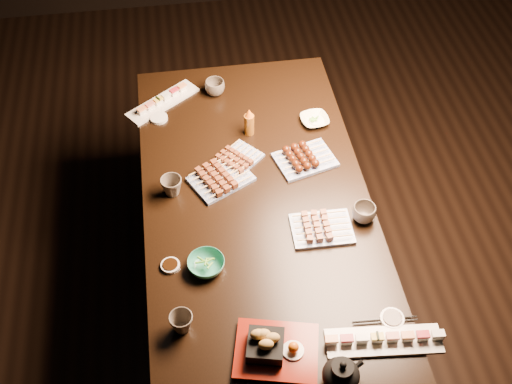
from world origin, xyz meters
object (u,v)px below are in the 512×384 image
dining_table (258,260)px  condiment_bottle (249,122)px  tempura_tray (277,346)px  teacup_far_left (172,186)px  yakitori_plate_right (322,225)px  teacup_near_left (181,323)px  edamame_bowl_green (206,265)px  edamame_bowl_cream (314,120)px  teacup_mid_right (364,213)px  yakitori_plate_left (237,157)px  teacup_far_right (215,87)px  sushi_platter_far (162,100)px  sushi_platter_near (384,339)px  yakitori_plate_center (221,175)px  teapot (341,373)px

dining_table → condiment_bottle: 0.61m
tempura_tray → teacup_far_left: (-0.29, 0.75, -0.01)m
yakitori_plate_right → teacup_near_left: 0.65m
edamame_bowl_green → teacup_near_left: (-0.10, -0.23, 0.02)m
edamame_bowl_green → edamame_bowl_cream: bearing=52.1°
yakitori_plate_right → teacup_mid_right: teacup_mid_right is taller
yakitori_plate_left → teacup_far_right: teacup_far_right is taller
edamame_bowl_cream → teacup_far_left: bearing=-153.4°
dining_table → teacup_near_left: (-0.34, -0.51, 0.41)m
sushi_platter_far → teacup_mid_right: 1.08m
yakitori_plate_right → teacup_mid_right: 0.17m
edamame_bowl_green → teacup_mid_right: bearing=12.6°
dining_table → teacup_far_left: 0.54m
teacup_near_left → sushi_platter_far: bearing=90.2°
teacup_mid_right → sushi_platter_far: bearing=132.4°
sushi_platter_near → sushi_platter_far: bearing=121.9°
edamame_bowl_cream → tempura_tray: bearing=-108.2°
yakitori_plate_right → edamame_bowl_green: bearing=-165.4°
sushi_platter_near → edamame_bowl_cream: (-0.00, 1.09, -0.01)m
tempura_tray → teacup_far_left: 0.81m
yakitori_plate_center → condiment_bottle: bearing=32.3°
sushi_platter_near → teacup_mid_right: 0.53m
tempura_tray → teacup_far_right: size_ratio=2.96×
yakitori_plate_left → edamame_bowl_cream: size_ratio=1.60×
edamame_bowl_green → edamame_bowl_cream: (0.55, 0.71, -0.01)m
teapot → sushi_platter_near: bearing=14.0°
yakitori_plate_right → teacup_far_right: bearing=111.2°
yakitori_plate_center → teacup_mid_right: teacup_mid_right is taller
edamame_bowl_cream → condiment_bottle: 0.30m
yakitori_plate_right → yakitori_plate_left: (-0.27, 0.41, -0.00)m
sushi_platter_far → yakitori_plate_center: 0.56m
yakitori_plate_right → teacup_far_right: (-0.32, 0.86, 0.01)m
edamame_bowl_cream → condiment_bottle: size_ratio=0.90×
tempura_tray → teacup_far_right: bearing=105.9°
edamame_bowl_green → edamame_bowl_cream: size_ratio=1.11×
yakitori_plate_left → edamame_bowl_cream: (0.37, 0.19, -0.01)m
teacup_far_left → teacup_near_left: bearing=-90.5°
dining_table → sushi_platter_near: size_ratio=4.65×
yakitori_plate_center → yakitori_plate_left: bearing=23.6°
sushi_platter_far → yakitori_plate_center: size_ratio=1.52×
yakitori_plate_left → teacup_far_right: bearing=53.9°
teacup_near_left → condiment_bottle: bearing=68.6°
dining_table → condiment_bottle: condiment_bottle is taller
sushi_platter_far → teacup_far_left: bearing=55.3°
sushi_platter_far → sushi_platter_near: bearing=80.9°
yakitori_plate_right → teacup_near_left: teacup_near_left is taller
yakitori_plate_right → teacup_mid_right: (0.17, 0.03, 0.01)m
sushi_platter_near → teacup_far_left: 1.01m
dining_table → yakitori_plate_right: (0.22, -0.16, 0.40)m
yakitori_plate_right → edamame_bowl_cream: bearing=81.8°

